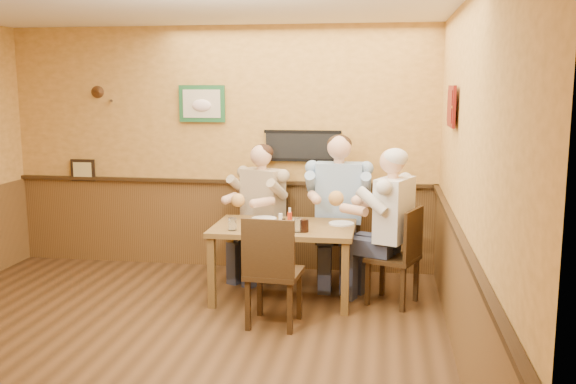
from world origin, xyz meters
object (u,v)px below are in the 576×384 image
(diner_blue_polo, at_px, (338,217))
(cola_tumbler, at_px, (304,226))
(water_glass_mid, at_px, (298,225))
(chair_back_right, at_px, (338,236))
(diner_white_elder, at_px, (393,235))
(salt_shaker, at_px, (281,218))
(pepper_shaker, at_px, (284,223))
(diner_tan_shirt, at_px, (263,218))
(hot_sauce_bottle, at_px, (290,220))
(chair_near_side, at_px, (274,270))
(dining_table, at_px, (284,235))
(chair_right_end, at_px, (393,256))
(chair_back_left, at_px, (263,235))
(water_glass_left, at_px, (232,224))

(diner_blue_polo, bearing_deg, cola_tumbler, -107.75)
(water_glass_mid, bearing_deg, chair_back_right, 70.30)
(diner_white_elder, xyz_separation_m, salt_shaker, (-1.13, 0.09, 0.11))
(chair_back_right, distance_m, pepper_shaker, 0.91)
(diner_tan_shirt, bearing_deg, hot_sauce_bottle, -38.98)
(diner_blue_polo, bearing_deg, chair_near_side, -109.80)
(chair_back_right, relative_size, salt_shaker, 9.97)
(dining_table, xyz_separation_m, salt_shaker, (-0.05, 0.10, 0.14))
(diner_blue_polo, relative_size, diner_white_elder, 1.05)
(hot_sauce_bottle, bearing_deg, chair_near_side, -94.90)
(chair_right_end, bearing_deg, salt_shaker, -72.25)
(water_glass_mid, xyz_separation_m, cola_tumbler, (0.06, 0.02, -0.01))
(hot_sauce_bottle, height_order, salt_shaker, hot_sauce_bottle)
(hot_sauce_bottle, distance_m, pepper_shaker, 0.11)
(chair_right_end, height_order, pepper_shaker, chair_right_end)
(chair_back_left, distance_m, diner_blue_polo, 0.89)
(diner_tan_shirt, bearing_deg, salt_shaker, -39.68)
(chair_right_end, bearing_deg, water_glass_left, -57.11)
(diner_white_elder, xyz_separation_m, water_glass_left, (-1.54, -0.29, 0.12))
(cola_tumbler, bearing_deg, chair_back_left, 121.40)
(salt_shaker, bearing_deg, diner_blue_polo, 45.01)
(salt_shaker, bearing_deg, water_glass_mid, -57.54)
(chair_near_side, relative_size, hot_sauce_bottle, 5.38)
(hot_sauce_bottle, xyz_separation_m, salt_shaker, (-0.13, 0.24, -0.04))
(dining_table, height_order, diner_tan_shirt, diner_tan_shirt)
(cola_tumbler, bearing_deg, hot_sauce_bottle, 146.93)
(diner_tan_shirt, height_order, water_glass_left, diner_tan_shirt)
(diner_tan_shirt, distance_m, hot_sauce_bottle, 0.97)
(dining_table, relative_size, diner_blue_polo, 0.97)
(chair_near_side, distance_m, cola_tumbler, 0.61)
(water_glass_mid, bearing_deg, dining_table, 124.94)
(dining_table, relative_size, chair_right_end, 1.45)
(diner_tan_shirt, distance_m, pepper_shaker, 0.87)
(hot_sauce_bottle, bearing_deg, pepper_shaker, 134.68)
(chair_back_left, xyz_separation_m, chair_back_right, (0.85, -0.07, 0.04))
(chair_back_left, height_order, cola_tumbler, chair_back_left)
(hot_sauce_bottle, bearing_deg, water_glass_mid, -50.28)
(diner_tan_shirt, distance_m, cola_tumbler, 1.12)
(chair_back_right, bearing_deg, diner_blue_polo, 0.00)
(chair_back_right, xyz_separation_m, diner_white_elder, (0.58, -0.64, 0.18))
(salt_shaker, bearing_deg, pepper_shaker, -70.61)
(chair_near_side, relative_size, water_glass_left, 8.29)
(chair_back_left, xyz_separation_m, cola_tumbler, (0.58, -0.95, 0.34))
(diner_tan_shirt, relative_size, water_glass_left, 11.00)
(diner_white_elder, bearing_deg, water_glass_mid, -51.54)
(water_glass_left, relative_size, hot_sauce_bottle, 0.65)
(diner_white_elder, bearing_deg, salt_shaker, -72.25)
(chair_near_side, relative_size, pepper_shaker, 11.80)
(diner_blue_polo, bearing_deg, diner_white_elder, -48.59)
(dining_table, distance_m, cola_tumbler, 0.36)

